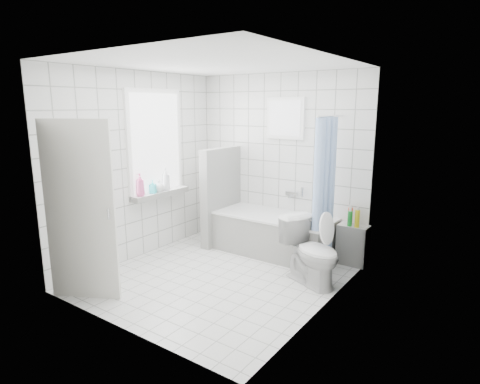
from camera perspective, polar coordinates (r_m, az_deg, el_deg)
The scene contains 19 objects.
ground at distance 5.22m, azimuth -2.99°, elevation -11.90°, with size 3.00×3.00×0.00m, color white.
ceiling at distance 4.79m, azimuth -3.35°, elevation 17.80°, with size 3.00×3.00×0.00m, color white.
wall_back at distance 6.08m, azimuth 5.60°, elevation 4.28°, with size 2.80×0.02×2.60m, color white.
wall_front at distance 3.80m, azimuth -17.23°, elevation -1.00°, with size 2.80×0.02×2.60m, color white.
wall_left at distance 5.80m, azimuth -14.15°, elevation 3.59°, with size 0.02×3.00×2.60m, color white.
wall_right at distance 4.14m, azimuth 12.30°, elevation 0.34°, with size 0.02×3.00×2.60m, color white.
window_left at distance 5.93m, azimuth -11.82°, elevation 6.80°, with size 0.01×0.90×1.40m, color white.
window_back at distance 5.93m, azimuth 6.37°, elevation 10.37°, with size 0.50×0.01×0.50m, color white.
window_sill at distance 6.01m, azimuth -11.22°, elevation -0.25°, with size 0.18×1.02×0.08m, color white.
door at distance 4.69m, azimuth -21.80°, elevation -2.63°, with size 0.04×0.80×2.00m, color silver.
bathtub at distance 5.92m, azimuth 4.83°, elevation -5.98°, with size 1.73×0.77×0.58m.
partition_wall at distance 6.25m, azimuth -2.71°, elevation -0.58°, with size 0.15×0.85×1.50m, color white.
tiled_ledge at distance 5.72m, azimuth 15.73°, elevation -7.22°, with size 0.40×0.24×0.55m, color white.
toilet at distance 4.98m, azimuth 10.15°, elevation -8.34°, with size 0.45×0.79×0.80m, color white.
curtain_rod at distance 5.25m, azimuth 12.79°, elevation 10.47°, with size 0.02×0.02×0.80m, color silver.
shower_curtain at distance 5.23m, azimuth 11.79°, elevation 0.56°, with size 0.14×0.48×1.78m, color #528CF1, non-canonical shape.
tub_faucet at distance 6.01m, azimuth 7.36°, elevation -0.22°, with size 0.18×0.06×0.06m, color silver.
sill_bottles at distance 5.89m, azimuth -11.97°, elevation 1.25°, with size 0.18×0.64×0.33m.
ledge_bottles at distance 5.58m, azimuth 15.71°, elevation -3.54°, with size 0.19×0.16×0.24m.
Camera 1 is at (2.94, -3.75, 2.13)m, focal length 30.00 mm.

